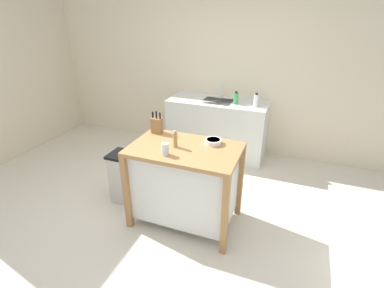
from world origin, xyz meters
The scene contains 13 objects.
ground_plane centered at (0.00, 0.00, 0.00)m, with size 6.78×6.78×0.00m, color beige.
wall_back centered at (0.00, 2.22, 1.30)m, with size 5.78×0.10×2.60m, color beige.
wall_left centered at (-2.89, 0.81, 1.30)m, with size 0.10×2.82×2.60m, color beige.
kitchen_island centered at (0.23, 0.19, 0.50)m, with size 1.10×0.69×0.89m.
knife_block centered at (-0.20, 0.44, 0.98)m, with size 0.11×0.09×0.25m.
bowl_ceramic_wide centered at (0.46, 0.38, 0.92)m, with size 0.17×0.17×0.05m.
drinking_cup centered at (0.11, -0.01, 0.95)m, with size 0.07×0.07×0.12m.
pepper_grinder centered at (0.13, 0.17, 0.98)m, with size 0.04×0.04×0.18m.
trash_bin centered at (-0.56, 0.28, 0.32)m, with size 0.36×0.28×0.63m.
sink_counter centered at (0.08, 1.87, 0.44)m, with size 1.49×0.60×0.88m.
sink_faucet centered at (0.08, 2.01, 0.99)m, with size 0.02×0.02×0.22m.
bottle_hand_soap centered at (0.65, 1.79, 0.97)m, with size 0.06×0.06×0.20m.
bottle_spray_cleaner centered at (0.36, 1.81, 0.97)m, with size 0.07×0.07×0.19m.
Camera 1 is at (1.21, -2.17, 2.15)m, focal length 27.00 mm.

